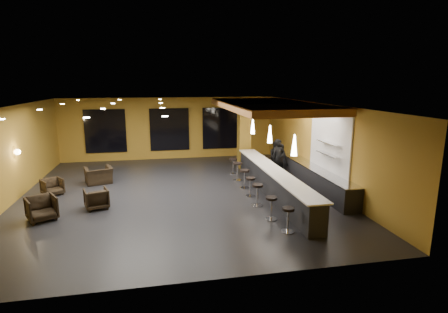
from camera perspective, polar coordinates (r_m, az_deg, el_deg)
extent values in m
cube|color=black|center=(14.26, -7.57, -6.06)|extent=(12.00, 13.00, 0.10)
cube|color=black|center=(13.58, -7.99, 8.53)|extent=(12.00, 13.00, 0.10)
cube|color=#A57A25|center=(20.27, -8.89, 4.57)|extent=(12.00, 0.10, 3.50)
cube|color=#A57A25|center=(7.50, -4.72, -8.46)|extent=(12.00, 0.10, 3.50)
cube|color=#A57A25|center=(14.77, -31.89, 0.04)|extent=(0.10, 13.00, 3.50)
cube|color=#A57A25|center=(15.37, 15.37, 1.87)|extent=(0.10, 13.00, 3.50)
cube|color=#AF6C33|center=(15.32, 7.07, 8.25)|extent=(3.60, 8.00, 0.28)
cube|color=black|center=(20.34, -18.80, 3.95)|extent=(2.20, 0.06, 2.40)
cube|color=black|center=(20.16, -8.88, 4.38)|extent=(2.20, 0.06, 2.40)
cube|color=black|center=(20.50, -0.44, 4.65)|extent=(2.20, 0.06, 2.40)
cube|color=white|center=(14.41, 16.85, 2.12)|extent=(0.06, 3.20, 2.40)
cube|color=black|center=(13.84, 7.94, -4.25)|extent=(0.60, 8.00, 1.00)
cube|color=white|center=(13.70, 8.01, -2.15)|extent=(0.78, 8.10, 0.05)
cube|color=black|center=(15.04, 14.56, -3.47)|extent=(0.70, 6.00, 0.86)
cube|color=silver|center=(14.93, 14.65, -1.78)|extent=(0.72, 6.00, 0.03)
cube|color=silver|center=(14.24, 16.63, 0.38)|extent=(0.30, 1.50, 0.03)
cube|color=silver|center=(14.16, 16.74, 2.17)|extent=(0.30, 1.50, 0.03)
cube|color=brown|center=(17.88, 3.29, 3.69)|extent=(0.60, 0.60, 3.50)
sphere|color=#FFE5B2|center=(15.16, -30.67, 0.64)|extent=(0.22, 0.22, 0.22)
cone|color=white|center=(11.59, 11.40, 1.82)|extent=(0.20, 0.20, 0.70)
cone|color=white|center=(13.90, 7.50, 3.65)|extent=(0.20, 0.20, 0.70)
cone|color=white|center=(16.27, 4.71, 4.95)|extent=(0.20, 0.20, 0.70)
imported|color=black|center=(16.42, 8.84, -0.26)|extent=(0.70, 0.50, 1.78)
imported|color=black|center=(17.40, 8.49, 0.00)|extent=(0.81, 0.68, 1.51)
imported|color=black|center=(16.66, 9.05, -0.46)|extent=(0.80, 0.55, 1.56)
imported|color=black|center=(12.76, -27.63, -7.51)|extent=(1.15, 1.16, 0.78)
imported|color=black|center=(13.14, -20.11, -6.46)|extent=(0.97, 0.98, 0.71)
imported|color=black|center=(15.33, -26.21, -4.46)|extent=(0.99, 0.99, 0.66)
imported|color=black|center=(16.23, -19.79, -2.91)|extent=(1.35, 1.26, 0.72)
cylinder|color=silver|center=(10.78, 10.31, -11.95)|extent=(0.39, 0.39, 0.03)
cylinder|color=silver|center=(10.65, 10.38, -10.27)|extent=(0.07, 0.07, 0.68)
cylinder|color=black|center=(10.51, 10.46, -8.42)|extent=(0.37, 0.37, 0.08)
cylinder|color=silver|center=(11.59, 7.66, -10.09)|extent=(0.39, 0.39, 0.03)
cylinder|color=silver|center=(11.47, 7.71, -8.50)|extent=(0.07, 0.07, 0.68)
cylinder|color=black|center=(11.34, 7.76, -6.77)|extent=(0.37, 0.37, 0.08)
cylinder|color=silver|center=(12.75, 5.43, -7.93)|extent=(0.41, 0.41, 0.03)
cylinder|color=silver|center=(12.63, 5.46, -6.40)|extent=(0.07, 0.07, 0.71)
cylinder|color=black|center=(12.51, 5.50, -4.72)|extent=(0.39, 0.39, 0.08)
cylinder|color=silver|center=(13.72, 4.31, -6.43)|extent=(0.38, 0.38, 0.03)
cylinder|color=silver|center=(13.62, 4.33, -5.07)|extent=(0.07, 0.07, 0.67)
cylinder|color=black|center=(13.52, 4.36, -3.60)|extent=(0.36, 0.36, 0.08)
cylinder|color=silver|center=(14.72, 3.38, -5.12)|extent=(0.40, 0.40, 0.03)
cylinder|color=silver|center=(14.61, 3.40, -3.78)|extent=(0.07, 0.07, 0.71)
cylinder|color=black|center=(14.51, 3.42, -2.33)|extent=(0.38, 0.38, 0.08)
cylinder|color=silver|center=(15.82, 2.21, -3.87)|extent=(0.42, 0.42, 0.03)
cylinder|color=silver|center=(15.72, 2.23, -2.56)|extent=(0.07, 0.07, 0.74)
cylinder|color=black|center=(15.62, 2.24, -1.14)|extent=(0.40, 0.40, 0.08)
cylinder|color=silver|center=(16.94, 1.51, -2.78)|extent=(0.39, 0.39, 0.03)
cylinder|color=silver|center=(16.85, 1.52, -1.65)|extent=(0.07, 0.07, 0.67)
cylinder|color=black|center=(16.77, 1.53, -0.44)|extent=(0.37, 0.37, 0.08)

